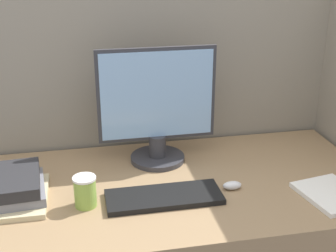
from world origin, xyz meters
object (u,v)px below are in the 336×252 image
book_stack (13,189)px  mouse (232,185)px  keyboard (164,197)px  coffee_cup (85,191)px  monitor (157,111)px

book_stack → mouse: bearing=-6.1°
keyboard → coffee_cup: size_ratio=3.69×
keyboard → book_stack: book_stack is taller
keyboard → coffee_cup: (-0.27, 0.01, 0.05)m
keyboard → book_stack: bearing=168.5°
mouse → keyboard: bearing=-175.1°
mouse → coffee_cup: size_ratio=0.64×
keyboard → mouse: 0.26m
keyboard → mouse: (0.26, 0.02, 0.01)m
monitor → coffee_cup: size_ratio=4.27×
monitor → keyboard: size_ratio=1.16×
keyboard → book_stack: size_ratio=1.38×
monitor → mouse: (0.22, -0.29, -0.20)m
mouse → coffee_cup: coffee_cup is taller
monitor → book_stack: bearing=-159.0°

